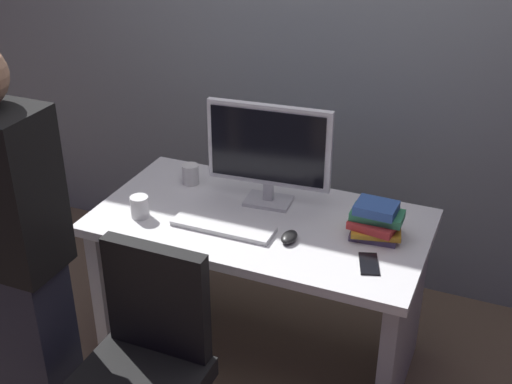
{
  "coord_description": "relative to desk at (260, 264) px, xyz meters",
  "views": [
    {
      "loc": [
        0.94,
        -2.28,
        2.18
      ],
      "look_at": [
        0.0,
        -0.05,
        0.9
      ],
      "focal_mm": 47.47,
      "sensor_mm": 36.0,
      "label": 1
    }
  ],
  "objects": [
    {
      "name": "ground_plane",
      "position": [
        0.0,
        0.0,
        -0.51
      ],
      "size": [
        9.0,
        9.0,
        0.0
      ],
      "primitive_type": "plane",
      "color": "brown"
    },
    {
      "name": "cup_by_monitor",
      "position": [
        -0.42,
        0.17,
        0.28
      ],
      "size": [
        0.08,
        0.08,
        0.09
      ],
      "primitive_type": "cylinder",
      "color": "white",
      "rests_on": "desk"
    },
    {
      "name": "cell_phone",
      "position": [
        0.51,
        -0.16,
        0.24
      ],
      "size": [
        0.11,
        0.16,
        0.01
      ],
      "primitive_type": "cube",
      "rotation": [
        0.0,
        0.0,
        0.32
      ],
      "color": "black",
      "rests_on": "desk"
    },
    {
      "name": "book_stack",
      "position": [
        0.48,
        0.05,
        0.3
      ],
      "size": [
        0.22,
        0.19,
        0.15
      ],
      "color": "#594C72",
      "rests_on": "desk"
    },
    {
      "name": "cup_near_keyboard",
      "position": [
        -0.48,
        -0.18,
        0.28
      ],
      "size": [
        0.08,
        0.08,
        0.09
      ],
      "primitive_type": "cylinder",
      "color": "silver",
      "rests_on": "desk"
    },
    {
      "name": "keyboard",
      "position": [
        -0.11,
        -0.14,
        0.24
      ],
      "size": [
        0.43,
        0.13,
        0.02
      ],
      "primitive_type": "cube",
      "rotation": [
        0.0,
        0.0,
        0.01
      ],
      "color": "white",
      "rests_on": "desk"
    },
    {
      "name": "mouse",
      "position": [
        0.17,
        -0.12,
        0.25
      ],
      "size": [
        0.06,
        0.1,
        0.03
      ],
      "primitive_type": "ellipsoid",
      "color": "black",
      "rests_on": "desk"
    },
    {
      "name": "person_at_desk",
      "position": [
        -0.63,
        -0.79,
        0.33
      ],
      "size": [
        0.4,
        0.24,
        1.64
      ],
      "color": "#262838",
      "rests_on": "ground"
    },
    {
      "name": "monitor",
      "position": [
        -0.02,
        0.14,
        0.49
      ],
      "size": [
        0.54,
        0.16,
        0.46
      ],
      "color": "silver",
      "rests_on": "desk"
    },
    {
      "name": "desk",
      "position": [
        0.0,
        0.0,
        0.0
      ],
      "size": [
        1.4,
        0.75,
        0.75
      ],
      "color": "white",
      "rests_on": "ground"
    }
  ]
}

